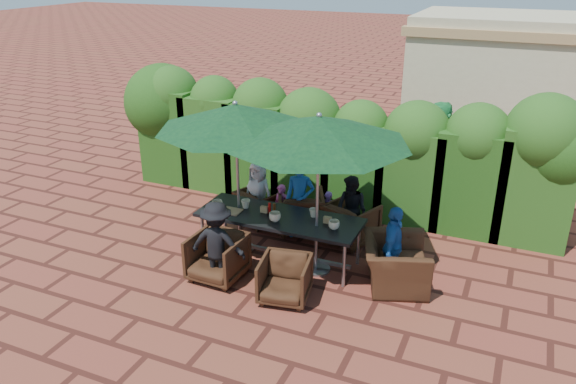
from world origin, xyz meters
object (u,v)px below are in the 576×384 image
at_px(umbrella_right, 319,130).
at_px(umbrella_left, 236,117).
at_px(chair_far_left, 259,205).
at_px(chair_far_right, 351,221).
at_px(dining_table, 279,220).
at_px(chair_far_mid, 301,210).
at_px(chair_near_left, 217,255).
at_px(chair_end_right, 396,256).
at_px(chair_near_right, 285,277).

bearing_deg(umbrella_right, umbrella_left, 174.41).
distance_m(chair_far_left, chair_far_right, 1.72).
distance_m(dining_table, chair_far_left, 1.41).
xyz_separation_m(dining_table, chair_far_left, (-0.88, 1.05, -0.33)).
xyz_separation_m(umbrella_left, chair_far_right, (1.57, 0.98, -1.84)).
bearing_deg(chair_far_left, chair_far_mid, -157.20).
bearing_deg(chair_far_left, umbrella_right, 165.67).
bearing_deg(chair_near_left, chair_end_right, 21.59).
relative_size(umbrella_right, chair_far_left, 3.81).
xyz_separation_m(umbrella_right, chair_far_right, (0.20, 1.11, -1.84)).
bearing_deg(chair_far_right, dining_table, 72.08).
xyz_separation_m(dining_table, chair_far_right, (0.84, 1.03, -0.30)).
height_order(chair_far_left, chair_near_left, chair_near_left).
distance_m(chair_far_mid, chair_end_right, 2.17).
xyz_separation_m(chair_far_mid, chair_near_right, (0.60, -2.04, -0.05)).
distance_m(chair_far_left, chair_near_left, 1.94).
height_order(dining_table, chair_far_left, dining_table).
bearing_deg(umbrella_left, chair_end_right, -1.04).
height_order(umbrella_right, chair_end_right, umbrella_right).
bearing_deg(chair_far_right, chair_far_left, 20.48).
distance_m(chair_far_mid, chair_near_left, 2.00).
height_order(dining_table, umbrella_right, umbrella_right).
height_order(chair_far_mid, chair_near_left, chair_far_mid).
height_order(umbrella_left, chair_near_right, umbrella_left).
bearing_deg(chair_end_right, umbrella_right, 75.22).
xyz_separation_m(chair_far_left, chair_far_mid, (0.80, 0.01, 0.05)).
distance_m(umbrella_left, umbrella_right, 1.38).
bearing_deg(dining_table, chair_end_right, 0.38).
bearing_deg(chair_far_mid, dining_table, 70.10).
bearing_deg(umbrella_right, chair_far_left, 143.30).
bearing_deg(dining_table, chair_far_mid, 94.15).
bearing_deg(umbrella_right, dining_table, 173.27).
distance_m(umbrella_left, chair_far_right, 2.61).
relative_size(dining_table, chair_near_left, 3.34).
relative_size(umbrella_left, chair_near_left, 3.24).
bearing_deg(chair_far_left, umbrella_left, 120.71).
relative_size(dining_table, chair_far_right, 3.38).
relative_size(umbrella_right, chair_near_left, 3.44).
bearing_deg(umbrella_left, chair_near_left, -82.54).
height_order(chair_near_left, chair_near_right, chair_near_left).
bearing_deg(chair_far_mid, umbrella_left, 32.84).
bearing_deg(umbrella_left, chair_far_left, 98.35).
relative_size(chair_far_left, chair_far_right, 0.91).
relative_size(dining_table, chair_end_right, 2.46).
bearing_deg(dining_table, chair_near_left, -125.01).
relative_size(umbrella_left, chair_far_right, 3.28).
xyz_separation_m(chair_far_right, chair_end_right, (0.98, -1.02, 0.08)).
bearing_deg(chair_end_right, umbrella_left, 69.94).
height_order(chair_far_mid, chair_near_right, chair_far_mid).
height_order(dining_table, chair_end_right, chair_end_right).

